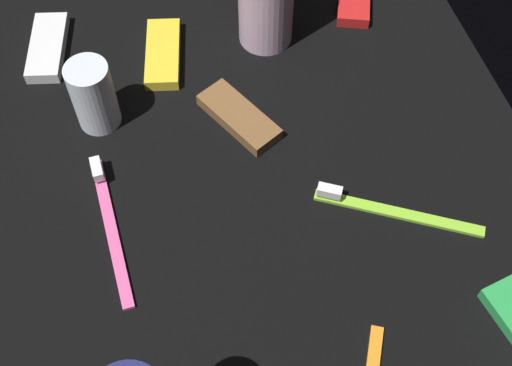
# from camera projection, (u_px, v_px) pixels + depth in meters

# --- Properties ---
(ground_plane) EXTENTS (0.84, 0.64, 0.01)m
(ground_plane) POSITION_uv_depth(u_px,v_px,m) (256.00, 201.00, 0.74)
(ground_plane) COLOR black
(deodorant_stick) EXTENTS (0.05, 0.05, 0.09)m
(deodorant_stick) POSITION_uv_depth(u_px,v_px,m) (93.00, 96.00, 0.76)
(deodorant_stick) COLOR silver
(deodorant_stick) RESTS_ON ground_plane
(toothbrush_pink) EXTENTS (0.18, 0.02, 0.02)m
(toothbrush_pink) POSITION_uv_depth(u_px,v_px,m) (109.00, 223.00, 0.71)
(toothbrush_pink) COLOR #E55999
(toothbrush_pink) RESTS_ON ground_plane
(toothbrush_lime) EXTENTS (0.10, 0.16, 0.02)m
(toothbrush_lime) POSITION_uv_depth(u_px,v_px,m) (388.00, 209.00, 0.72)
(toothbrush_lime) COLOR #8CD133
(toothbrush_lime) RESTS_ON ground_plane
(snack_bar_white) EXTENTS (0.11, 0.06, 0.01)m
(snack_bar_white) POSITION_uv_depth(u_px,v_px,m) (48.00, 47.00, 0.84)
(snack_bar_white) COLOR white
(snack_bar_white) RESTS_ON ground_plane
(snack_bar_brown) EXTENTS (0.11, 0.08, 0.01)m
(snack_bar_brown) POSITION_uv_depth(u_px,v_px,m) (239.00, 117.00, 0.78)
(snack_bar_brown) COLOR brown
(snack_bar_brown) RESTS_ON ground_plane
(snack_bar_yellow) EXTENTS (0.11, 0.06, 0.01)m
(snack_bar_yellow) POSITION_uv_depth(u_px,v_px,m) (163.00, 54.00, 0.84)
(snack_bar_yellow) COLOR yellow
(snack_bar_yellow) RESTS_ON ground_plane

